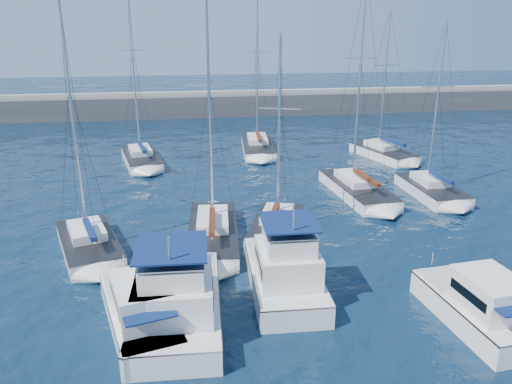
{
  "coord_description": "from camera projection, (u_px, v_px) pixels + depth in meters",
  "views": [
    {
      "loc": [
        -6.94,
        -22.6,
        13.31
      ],
      "look_at": [
        -2.52,
        6.99,
        3.0
      ],
      "focal_mm": 35.0,
      "sensor_mm": 36.0,
      "label": 1
    }
  ],
  "objects": [
    {
      "name": "motor_yacht_port_inner",
      "position": [
        176.0,
        301.0,
        22.82
      ],
      "size": [
        4.4,
        8.88,
        4.69
      ],
      "rotation": [
        0.0,
        0.0,
        -0.04
      ],
      "color": "silver",
      "rests_on": "ground"
    },
    {
      "name": "sailboat_back_c",
      "position": [
        383.0,
        153.0,
        50.93
      ],
      "size": [
        5.17,
        8.28,
        14.65
      ],
      "rotation": [
        0.0,
        0.0,
        0.29
      ],
      "color": "silver",
      "rests_on": "ground"
    },
    {
      "name": "sailboat_mid_c",
      "position": [
        276.0,
        227.0,
        32.6
      ],
      "size": [
        5.04,
        7.37,
        12.99
      ],
      "rotation": [
        0.0,
        0.0,
        -0.34
      ],
      "color": "silver",
      "rests_on": "ground"
    },
    {
      "name": "ground",
      "position": [
        322.0,
        286.0,
        26.44
      ],
      "size": [
        220.0,
        220.0,
        0.0
      ],
      "primitive_type": "plane",
      "color": "black",
      "rests_on": "ground"
    },
    {
      "name": "breakwater",
      "position": [
        228.0,
        107.0,
        74.72
      ],
      "size": [
        160.0,
        6.0,
        4.45
      ],
      "color": "#424244",
      "rests_on": "ground"
    },
    {
      "name": "sailboat_back_b",
      "position": [
        258.0,
        146.0,
        53.48
      ],
      "size": [
        3.88,
        9.56,
        16.45
      ],
      "rotation": [
        0.0,
        0.0,
        -0.08
      ],
      "color": "white",
      "rests_on": "ground"
    },
    {
      "name": "motor_yacht_stbd_outer",
      "position": [
        479.0,
        308.0,
        22.66
      ],
      "size": [
        3.34,
        6.76,
        3.2
      ],
      "rotation": [
        0.0,
        0.0,
        0.1
      ],
      "color": "white",
      "rests_on": "ground"
    },
    {
      "name": "sailboat_mid_a",
      "position": [
        89.0,
        244.0,
        30.11
      ],
      "size": [
        5.11,
        7.78,
        15.77
      ],
      "rotation": [
        0.0,
        0.0,
        0.31
      ],
      "color": "white",
      "rests_on": "ground"
    },
    {
      "name": "sailboat_mid_b",
      "position": [
        213.0,
        233.0,
        31.67
      ],
      "size": [
        3.73,
        9.26,
        15.51
      ],
      "rotation": [
        0.0,
        0.0,
        -0.07
      ],
      "color": "white",
      "rests_on": "ground"
    },
    {
      "name": "sailboat_back_a",
      "position": [
        141.0,
        158.0,
        48.81
      ],
      "size": [
        4.62,
        8.61,
        17.18
      ],
      "rotation": [
        0.0,
        0.0,
        0.2
      ],
      "color": "white",
      "rests_on": "ground"
    },
    {
      "name": "motor_yacht_stbd_inner",
      "position": [
        285.0,
        273.0,
        25.42
      ],
      "size": [
        3.71,
        7.92,
        4.69
      ],
      "rotation": [
        0.0,
        0.0,
        -0.03
      ],
      "color": "silver",
      "rests_on": "ground"
    },
    {
      "name": "sailboat_mid_e",
      "position": [
        431.0,
        190.0,
        39.83
      ],
      "size": [
        3.23,
        7.28,
        13.65
      ],
      "rotation": [
        0.0,
        0.0,
        0.02
      ],
      "color": "silver",
      "rests_on": "ground"
    },
    {
      "name": "motor_yacht_port_outer",
      "position": [
        140.0,
        313.0,
        22.27
      ],
      "size": [
        4.36,
        7.58,
        3.2
      ],
      "rotation": [
        0.0,
        0.0,
        0.26
      ],
      "color": "white",
      "rests_on": "ground"
    },
    {
      "name": "sailboat_mid_d",
      "position": [
        357.0,
        189.0,
        39.96
      ],
      "size": [
        3.96,
        9.46,
        17.12
      ],
      "rotation": [
        0.0,
        0.0,
        0.09
      ],
      "color": "white",
      "rests_on": "ground"
    }
  ]
}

